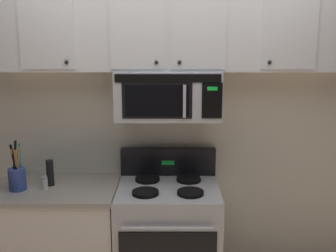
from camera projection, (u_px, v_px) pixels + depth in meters
name	position (u px, v px, depth m)	size (l,w,h in m)	color
back_wall	(168.00, 118.00, 3.27)	(5.20, 0.10, 2.70)	silver
stove_range	(168.00, 240.00, 3.09)	(0.76, 0.69, 1.12)	#B7BABF
over_range_microwave	(168.00, 95.00, 2.97)	(0.76, 0.43, 0.35)	#B7BABF
upper_cabinets	(168.00, 32.00, 2.91)	(2.50, 0.36, 0.55)	silver
counter_segment	(59.00, 241.00, 3.11)	(0.93, 0.65, 0.90)	white
utensil_crock_blue	(17.00, 176.00, 2.93)	(0.12, 0.12, 0.37)	#384C9E
salt_shaker	(45.00, 183.00, 2.95)	(0.04, 0.04, 0.10)	white
pepper_mill	(50.00, 173.00, 3.02)	(0.05, 0.05, 0.20)	black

